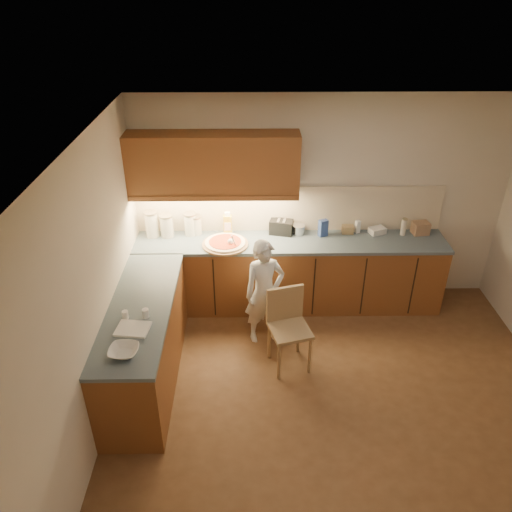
# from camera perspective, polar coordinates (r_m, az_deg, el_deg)

# --- Properties ---
(room) EXTENTS (4.54, 4.50, 2.62)m
(room) POSITION_cam_1_polar(r_m,az_deg,el_deg) (4.25, 11.09, -0.21)
(room) COLOR brown
(room) RESTS_ON ground
(l_counter) EXTENTS (3.77, 2.62, 0.92)m
(l_counter) POSITION_cam_1_polar(r_m,az_deg,el_deg) (5.87, -1.21, -4.32)
(l_counter) COLOR brown
(l_counter) RESTS_ON ground
(backsplash) EXTENTS (3.75, 0.02, 0.58)m
(backsplash) POSITION_cam_1_polar(r_m,az_deg,el_deg) (6.16, 3.87, 5.41)
(backsplash) COLOR beige
(backsplash) RESTS_ON l_counter
(upper_cabinets) EXTENTS (1.95, 0.36, 0.73)m
(upper_cabinets) POSITION_cam_1_polar(r_m,az_deg,el_deg) (5.76, -4.90, 10.44)
(upper_cabinets) COLOR brown
(upper_cabinets) RESTS_ON ground
(pizza_on_board) EXTENTS (0.55, 0.55, 0.22)m
(pizza_on_board) POSITION_cam_1_polar(r_m,az_deg,el_deg) (5.92, -3.52, 1.45)
(pizza_on_board) COLOR tan
(pizza_on_board) RESTS_ON l_counter
(child) EXTENTS (0.53, 0.43, 1.27)m
(child) POSITION_cam_1_polar(r_m,az_deg,el_deg) (5.58, 0.97, -4.15)
(child) COLOR silver
(child) RESTS_ON ground
(wooden_chair) EXTENTS (0.50, 0.50, 0.90)m
(wooden_chair) POSITION_cam_1_polar(r_m,az_deg,el_deg) (5.34, 3.65, -7.60)
(wooden_chair) COLOR tan
(wooden_chair) RESTS_ON ground
(mixing_bowl) EXTENTS (0.27, 0.27, 0.06)m
(mixing_bowl) POSITION_cam_1_polar(r_m,az_deg,el_deg) (4.47, -14.88, -10.49)
(mixing_bowl) COLOR silver
(mixing_bowl) RESTS_ON l_counter
(canister_a) EXTENTS (0.16, 0.16, 0.33)m
(canister_a) POSITION_cam_1_polar(r_m,az_deg,el_deg) (6.17, -11.84, 3.59)
(canister_a) COLOR white
(canister_a) RESTS_ON l_counter
(canister_b) EXTENTS (0.16, 0.16, 0.29)m
(canister_b) POSITION_cam_1_polar(r_m,az_deg,el_deg) (6.15, -10.17, 3.43)
(canister_b) COLOR beige
(canister_b) RESTS_ON l_counter
(canister_c) EXTENTS (0.15, 0.15, 0.29)m
(canister_c) POSITION_cam_1_polar(r_m,az_deg,el_deg) (6.15, -7.52, 3.66)
(canister_c) COLOR silver
(canister_c) RESTS_ON l_counter
(canister_d) EXTENTS (0.15, 0.15, 0.24)m
(canister_d) POSITION_cam_1_polar(r_m,az_deg,el_deg) (6.17, -6.90, 3.55)
(canister_d) COLOR white
(canister_d) RESTS_ON l_counter
(oil_jug) EXTENTS (0.10, 0.07, 0.30)m
(oil_jug) POSITION_cam_1_polar(r_m,az_deg,el_deg) (6.10, -3.25, 3.62)
(oil_jug) COLOR gold
(oil_jug) RESTS_ON l_counter
(toaster) EXTENTS (0.31, 0.22, 0.18)m
(toaster) POSITION_cam_1_polar(r_m,az_deg,el_deg) (6.15, 2.91, 3.33)
(toaster) COLOR black
(toaster) RESTS_ON l_counter
(steel_pot) EXTENTS (0.16, 0.16, 0.12)m
(steel_pot) POSITION_cam_1_polar(r_m,az_deg,el_deg) (6.17, 4.89, 3.04)
(steel_pot) COLOR silver
(steel_pot) RESTS_ON l_counter
(blue_box) EXTENTS (0.13, 0.11, 0.21)m
(blue_box) POSITION_cam_1_polar(r_m,az_deg,el_deg) (6.14, 7.68, 3.20)
(blue_box) COLOR #2F488F
(blue_box) RESTS_ON l_counter
(card_box_a) EXTENTS (0.15, 0.11, 0.10)m
(card_box_a) POSITION_cam_1_polar(r_m,az_deg,el_deg) (6.27, 10.43, 3.00)
(card_box_a) COLOR #9A7D53
(card_box_a) RESTS_ON l_counter
(white_bottle) EXTENTS (0.07, 0.07, 0.16)m
(white_bottle) POSITION_cam_1_polar(r_m,az_deg,el_deg) (6.30, 11.53, 3.30)
(white_bottle) COLOR white
(white_bottle) RESTS_ON l_counter
(flat_pack) EXTENTS (0.23, 0.19, 0.08)m
(flat_pack) POSITION_cam_1_polar(r_m,az_deg,el_deg) (6.35, 13.69, 2.84)
(flat_pack) COLOR silver
(flat_pack) RESTS_ON l_counter
(tall_jar) EXTENTS (0.07, 0.07, 0.22)m
(tall_jar) POSITION_cam_1_polar(r_m,az_deg,el_deg) (6.36, 16.52, 3.23)
(tall_jar) COLOR beige
(tall_jar) RESTS_ON l_counter
(card_box_b) EXTENTS (0.21, 0.18, 0.15)m
(card_box_b) POSITION_cam_1_polar(r_m,az_deg,el_deg) (6.47, 18.29, 3.05)
(card_box_b) COLOR tan
(card_box_b) RESTS_ON l_counter
(dough_cloth) EXTENTS (0.32, 0.27, 0.02)m
(dough_cloth) POSITION_cam_1_polar(r_m,az_deg,el_deg) (4.72, -13.90, -8.08)
(dough_cloth) COLOR white
(dough_cloth) RESTS_ON l_counter
(spice_jar_a) EXTENTS (0.08, 0.08, 0.08)m
(spice_jar_a) POSITION_cam_1_polar(r_m,az_deg,el_deg) (4.87, -14.72, -6.51)
(spice_jar_a) COLOR silver
(spice_jar_a) RESTS_ON l_counter
(spice_jar_b) EXTENTS (0.07, 0.07, 0.09)m
(spice_jar_b) POSITION_cam_1_polar(r_m,az_deg,el_deg) (4.83, -12.51, -6.40)
(spice_jar_b) COLOR white
(spice_jar_b) RESTS_ON l_counter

